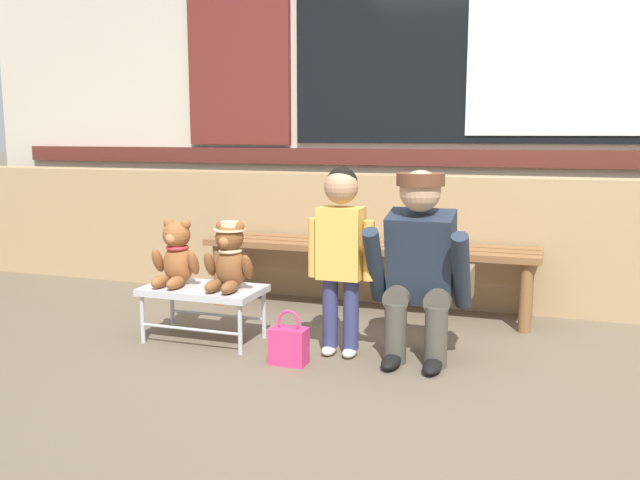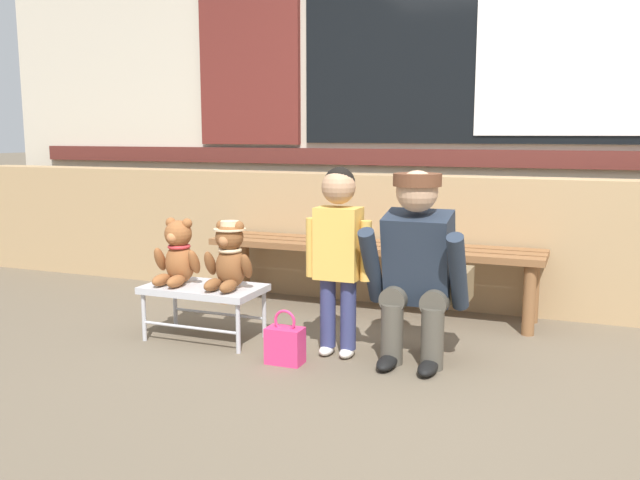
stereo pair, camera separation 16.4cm
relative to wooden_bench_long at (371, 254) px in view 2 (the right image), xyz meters
name	(u,v)px [view 2 (the right image)]	position (x,y,z in m)	size (l,w,h in m)	color
ground_plane	(393,376)	(0.44, -1.06, -0.37)	(60.00, 60.00, 0.00)	brown
brick_low_wall	(453,242)	(0.44, 0.37, 0.05)	(7.84, 0.25, 0.85)	tan
shop_facade	(474,29)	(0.45, 0.88, 1.45)	(8.00, 0.26, 3.65)	beige
wooden_bench_long	(371,254)	(0.00, 0.00, 0.00)	(2.10, 0.40, 0.44)	brown
small_display_bench	(204,292)	(-0.68, -0.88, -0.11)	(0.64, 0.36, 0.30)	#BCBCC1
teddy_bear_plain	(178,254)	(-0.84, -0.88, 0.09)	(0.28, 0.26, 0.36)	#93562D
teddy_bear_with_hat	(229,256)	(-0.52, -0.87, 0.10)	(0.28, 0.27, 0.36)	brown
child_standing	(338,241)	(0.10, -0.86, 0.22)	(0.35, 0.18, 0.96)	navy
adult_crouching	(419,266)	(0.50, -0.80, 0.11)	(0.50, 0.49, 0.95)	#4C473D
handbag_on_ground	(285,344)	(-0.10, -1.08, -0.28)	(0.18, 0.11, 0.27)	#E53370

